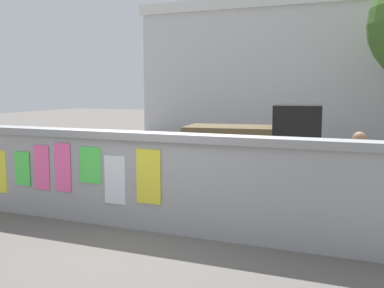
# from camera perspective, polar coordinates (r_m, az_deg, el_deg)

# --- Properties ---
(ground) EXTENTS (60.00, 60.00, 0.00)m
(ground) POSITION_cam_1_polar(r_m,az_deg,el_deg) (14.79, 10.19, -1.92)
(ground) COLOR #605B56
(poster_wall) EXTENTS (7.77, 0.42, 1.58)m
(poster_wall) POSITION_cam_1_polar(r_m,az_deg,el_deg) (7.16, -3.74, -4.68)
(poster_wall) COLOR #9B9B9B
(poster_wall) RESTS_ON ground
(auto_rickshaw_truck) EXTENTS (3.77, 1.98, 1.85)m
(auto_rickshaw_truck) POSITION_cam_1_polar(r_m,az_deg,el_deg) (12.30, 8.56, 0.56)
(auto_rickshaw_truck) COLOR black
(auto_rickshaw_truck) RESTS_ON ground
(motorcycle) EXTENTS (1.90, 0.56, 0.87)m
(motorcycle) POSITION_cam_1_polar(r_m,az_deg,el_deg) (8.71, 7.04, -4.96)
(motorcycle) COLOR black
(motorcycle) RESTS_ON ground
(bicycle_near) EXTENTS (1.65, 0.61, 0.95)m
(bicycle_near) POSITION_cam_1_polar(r_m,az_deg,el_deg) (9.97, 19.27, -4.36)
(bicycle_near) COLOR black
(bicycle_near) RESTS_ON ground
(bicycle_far) EXTENTS (1.69, 0.49, 0.95)m
(bicycle_far) POSITION_cam_1_polar(r_m,az_deg,el_deg) (9.38, -8.99, -4.75)
(bicycle_far) COLOR black
(bicycle_far) RESTS_ON ground
(person_walking) EXTENTS (0.48, 0.48, 1.62)m
(person_walking) POSITION_cam_1_polar(r_m,az_deg,el_deg) (7.30, 20.32, -3.49)
(person_walking) COLOR #D83F72
(person_walking) RESTS_ON ground
(building_background) EXTENTS (13.31, 4.54, 6.39)m
(building_background) POSITION_cam_1_polar(r_m,az_deg,el_deg) (22.79, 11.25, 9.25)
(building_background) COLOR silver
(building_background) RESTS_ON ground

